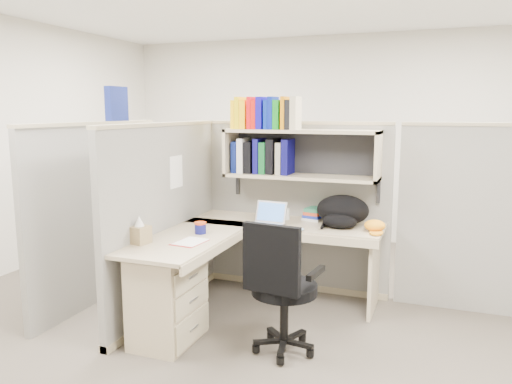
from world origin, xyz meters
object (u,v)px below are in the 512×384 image
at_px(snack_canister, 200,228).
at_px(desk, 203,277).
at_px(backpack, 341,211).
at_px(task_chair, 282,308).
at_px(laptop, 267,214).

bearing_deg(snack_canister, desk, -60.67).
bearing_deg(backpack, desk, -125.63).
xyz_separation_m(snack_canister, task_chair, (0.82, -0.38, -0.43)).
distance_m(desk, snack_canister, 0.42).
bearing_deg(desk, laptop, 66.82).
distance_m(backpack, task_chair, 1.17).
bearing_deg(backpack, snack_canister, -136.91).
height_order(desk, snack_canister, snack_canister).
height_order(desk, task_chair, task_chair).
relative_size(desk, task_chair, 1.76).
height_order(laptop, task_chair, task_chair).
distance_m(laptop, task_chair, 1.05).
relative_size(backpack, task_chair, 0.46).
distance_m(desk, backpack, 1.33).
bearing_deg(desk, backpack, 43.78).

